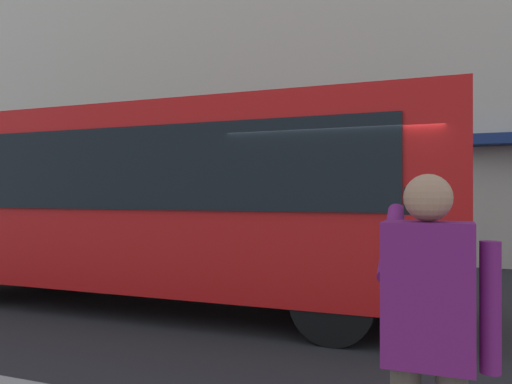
# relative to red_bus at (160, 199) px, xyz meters

# --- Properties ---
(ground_plane) EXTENTS (60.00, 60.00, 0.00)m
(ground_plane) POSITION_rel_red_bus_xyz_m (-3.01, 0.07, -1.68)
(ground_plane) COLOR #232326
(building_facade_far) EXTENTS (28.00, 1.55, 12.00)m
(building_facade_far) POSITION_rel_red_bus_xyz_m (-3.02, -6.72, 4.30)
(building_facade_far) COLOR beige
(building_facade_far) RESTS_ON ground_plane
(red_bus) EXTENTS (9.05, 2.54, 3.08)m
(red_bus) POSITION_rel_red_bus_xyz_m (0.00, 0.00, 0.00)
(red_bus) COLOR red
(red_bus) RESTS_ON ground_plane
(pedestrian_photographer) EXTENTS (0.53, 0.52, 1.70)m
(pedestrian_photographer) POSITION_rel_red_bus_xyz_m (-4.26, 4.48, -0.54)
(pedestrian_photographer) COLOR #4C4238
(pedestrian_photographer) RESTS_ON sidewalk_curb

